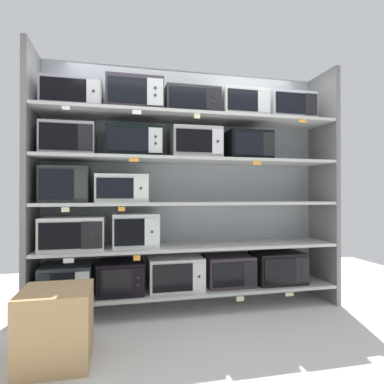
# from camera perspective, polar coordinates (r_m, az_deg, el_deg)

# --- Properties ---
(ground) EXTENTS (6.96, 6.00, 0.02)m
(ground) POSITION_cam_1_polar(r_m,az_deg,el_deg) (2.61, 5.47, -27.01)
(ground) COLOR silver
(back_panel) EXTENTS (3.16, 0.04, 2.51)m
(back_panel) POSITION_cam_1_polar(r_m,az_deg,el_deg) (3.57, -0.98, 1.13)
(back_panel) COLOR #9EA3A8
(back_panel) RESTS_ON ground
(upright_left) EXTENTS (0.05, 0.51, 2.51)m
(upright_left) POSITION_cam_1_polar(r_m,az_deg,el_deg) (3.31, -26.43, 1.30)
(upright_left) COLOR slate
(upright_left) RESTS_ON ground
(upright_right) EXTENTS (0.05, 0.51, 2.51)m
(upright_right) POSITION_cam_1_polar(r_m,az_deg,el_deg) (3.93, 22.07, 1.03)
(upright_right) COLOR slate
(upright_right) RESTS_ON ground
(shelf_0) EXTENTS (2.96, 0.51, 0.03)m
(shelf_0) POSITION_cam_1_polar(r_m,az_deg,el_deg) (3.44, 0.00, -16.70)
(shelf_0) COLOR beige
(shelf_0) RESTS_ON ground
(microwave_0) EXTENTS (0.45, 0.42, 0.30)m
(microwave_0) POSITION_cam_1_polar(r_m,az_deg,el_deg) (3.35, -21.08, -14.23)
(microwave_0) COLOR #282F33
(microwave_0) RESTS_ON shelf_0
(microwave_1) EXTENTS (0.43, 0.42, 0.30)m
(microwave_1) POSITION_cam_1_polar(r_m,az_deg,el_deg) (3.31, -12.38, -14.33)
(microwave_1) COLOR black
(microwave_1) RESTS_ON shelf_0
(microwave_2) EXTENTS (0.54, 0.39, 0.32)m
(microwave_2) POSITION_cam_1_polar(r_m,az_deg,el_deg) (3.36, -2.94, -14.00)
(microwave_2) COLOR silver
(microwave_2) RESTS_ON shelf_0
(microwave_3) EXTENTS (0.49, 0.36, 0.31)m
(microwave_3) POSITION_cam_1_polar(r_m,az_deg,el_deg) (3.50, 6.46, -13.54)
(microwave_3) COLOR #342831
(microwave_3) RESTS_ON shelf_0
(microwave_4) EXTENTS (0.53, 0.40, 0.33)m
(microwave_4) POSITION_cam_1_polar(r_m,az_deg,el_deg) (3.71, 14.81, -12.62)
(microwave_4) COLOR black
(microwave_4) RESTS_ON shelf_0
(price_tag_0) EXTENTS (0.06, 0.00, 0.04)m
(price_tag_0) POSITION_cam_1_polar(r_m,az_deg,el_deg) (3.16, -21.45, -18.97)
(price_tag_0) COLOR orange
(price_tag_1) EXTENTS (0.08, 0.00, 0.05)m
(price_tag_1) POSITION_cam_1_polar(r_m,az_deg,el_deg) (3.33, 8.45, -18.02)
(price_tag_1) COLOR beige
(price_tag_2) EXTENTS (0.09, 0.00, 0.03)m
(price_tag_2) POSITION_cam_1_polar(r_m,az_deg,el_deg) (3.54, 16.72, -16.82)
(price_tag_2) COLOR beige
(shelf_1) EXTENTS (2.96, 0.51, 0.03)m
(shelf_1) POSITION_cam_1_polar(r_m,az_deg,el_deg) (3.34, 0.00, -9.50)
(shelf_1) COLOR beige
(microwave_5) EXTENTS (0.56, 0.43, 0.30)m
(microwave_5) POSITION_cam_1_polar(r_m,az_deg,el_deg) (3.26, -20.07, -6.76)
(microwave_5) COLOR silver
(microwave_5) RESTS_ON shelf_1
(microwave_6) EXTENTS (0.44, 0.35, 0.32)m
(microwave_6) POSITION_cam_1_polar(r_m,az_deg,el_deg) (3.24, -9.85, -6.62)
(microwave_6) COLOR silver
(microwave_6) RESTS_ON shelf_1
(price_tag_3) EXTENTS (0.09, 0.00, 0.04)m
(price_tag_3) POSITION_cam_1_polar(r_m,az_deg,el_deg) (3.04, -20.83, -11.17)
(price_tag_3) COLOR white
(price_tag_4) EXTENTS (0.06, 0.00, 0.05)m
(price_tag_4) POSITION_cam_1_polar(r_m,az_deg,el_deg) (3.02, -9.63, -11.32)
(price_tag_4) COLOR orange
(shelf_2) EXTENTS (2.96, 0.51, 0.03)m
(shelf_2) POSITION_cam_1_polar(r_m,az_deg,el_deg) (3.30, 0.00, -2.00)
(shelf_2) COLOR beige
(microwave_7) EXTENTS (0.42, 0.36, 0.33)m
(microwave_7) POSITION_cam_1_polar(r_m,az_deg,el_deg) (3.25, -21.27, 1.19)
(microwave_7) COLOR #2A312E
(microwave_7) RESTS_ON shelf_2
(microwave_8) EXTENTS (0.49, 0.37, 0.27)m
(microwave_8) POSITION_cam_1_polar(r_m,az_deg,el_deg) (3.22, -12.21, 0.61)
(microwave_8) COLOR silver
(microwave_8) RESTS_ON shelf_2
(price_tag_5) EXTENTS (0.07, 0.00, 0.04)m
(price_tag_5) POSITION_cam_1_polar(r_m,az_deg,el_deg) (2.99, -21.32, -2.91)
(price_tag_5) COLOR beige
(price_tag_6) EXTENTS (0.06, 0.00, 0.04)m
(price_tag_6) POSITION_cam_1_polar(r_m,az_deg,el_deg) (2.96, -12.23, -2.94)
(price_tag_6) COLOR orange
(shelf_3) EXTENTS (2.96, 0.51, 0.03)m
(shelf_3) POSITION_cam_1_polar(r_m,az_deg,el_deg) (3.32, 0.00, 5.56)
(shelf_3) COLOR beige
(microwave_9) EXTENTS (0.48, 0.37, 0.30)m
(microwave_9) POSITION_cam_1_polar(r_m,az_deg,el_deg) (3.29, -20.80, 8.52)
(microwave_9) COLOR #9FA1A3
(microwave_9) RESTS_ON shelf_3
(microwave_10) EXTENTS (0.53, 0.37, 0.29)m
(microwave_10) POSITION_cam_1_polar(r_m,az_deg,el_deg) (3.26, -10.16, 8.55)
(microwave_10) COLOR black
(microwave_10) RESTS_ON shelf_3
(microwave_11) EXTENTS (0.49, 0.44, 0.30)m
(microwave_11) POSITION_cam_1_polar(r_m,az_deg,el_deg) (3.34, 0.43, 8.40)
(microwave_11) COLOR #A5A4A5
(microwave_11) RESTS_ON shelf_3
(microwave_12) EXTENTS (0.45, 0.41, 0.29)m
(microwave_12) POSITION_cam_1_polar(r_m,az_deg,el_deg) (3.51, 9.55, 7.90)
(microwave_12) COLOR black
(microwave_12) RESTS_ON shelf_3
(price_tag_7) EXTENTS (0.09, 0.00, 0.03)m
(price_tag_7) POSITION_cam_1_polar(r_m,az_deg,el_deg) (2.98, -10.14, 5.56)
(price_tag_7) COLOR orange
(price_tag_8) EXTENTS (0.09, 0.00, 0.04)m
(price_tag_8) POSITION_cam_1_polar(r_m,az_deg,el_deg) (3.26, 11.33, 4.99)
(price_tag_8) COLOR orange
(shelf_4) EXTENTS (2.96, 0.51, 0.03)m
(shelf_4) POSITION_cam_1_polar(r_m,az_deg,el_deg) (3.39, 0.00, 12.91)
(shelf_4) COLOR beige
(microwave_13) EXTENTS (0.54, 0.35, 0.27)m
(microwave_13) POSITION_cam_1_polar(r_m,az_deg,el_deg) (3.37, -20.20, 15.63)
(microwave_13) COLOR #9B99AC
(microwave_13) RESTS_ON shelf_4
(microwave_14) EXTENTS (0.54, 0.42, 0.31)m
(microwave_14) POSITION_cam_1_polar(r_m,az_deg,el_deg) (3.36, -10.09, 16.11)
(microwave_14) COLOR #322E35
(microwave_14) RESTS_ON shelf_4
(microwave_15) EXTENTS (0.55, 0.35, 0.27)m
(microwave_15) POSITION_cam_1_polar(r_m,az_deg,el_deg) (3.43, -0.10, 15.38)
(microwave_15) COLOR #2C2D30
(microwave_15) RESTS_ON shelf_4
(microwave_16) EXTENTS (0.48, 0.38, 0.28)m
(microwave_16) POSITION_cam_1_polar(r_m,az_deg,el_deg) (3.58, 8.72, 14.78)
(microwave_16) COLOR silver
(microwave_16) RESTS_ON shelf_4
(microwave_17) EXTENTS (0.50, 0.41, 0.28)m
(microwave_17) POSITION_cam_1_polar(r_m,az_deg,el_deg) (3.80, 16.27, 13.90)
(microwave_17) COLOR #B3BDBF
(microwave_17) RESTS_ON shelf_4
(price_tag_9) EXTENTS (0.07, 0.00, 0.03)m
(price_tag_9) POSITION_cam_1_polar(r_m,az_deg,el_deg) (3.08, -21.24, 13.61)
(price_tag_9) COLOR white
(price_tag_10) EXTENTS (0.08, 0.00, 0.04)m
(price_tag_10) POSITION_cam_1_polar(r_m,az_deg,el_deg) (3.05, -9.65, 13.66)
(price_tag_10) COLOR white
(price_tag_11) EXTENTS (0.06, 0.00, 0.05)m
(price_tag_11) POSITION_cam_1_polar(r_m,az_deg,el_deg) (3.13, 0.91, 13.21)
(price_tag_11) COLOR beige
(price_tag_12) EXTENTS (0.09, 0.00, 0.03)m
(price_tag_12) POSITION_cam_1_polar(r_m,az_deg,el_deg) (3.55, 18.81, 11.72)
(price_tag_12) COLOR orange
(shipping_carton) EXTENTS (0.47, 0.47, 0.51)m
(shipping_carton) POSITION_cam_1_polar(r_m,az_deg,el_deg) (2.59, -22.76, -20.83)
(shipping_carton) COLOR tan
(shipping_carton) RESTS_ON ground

